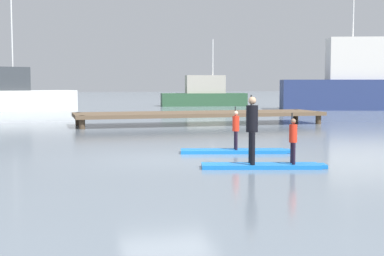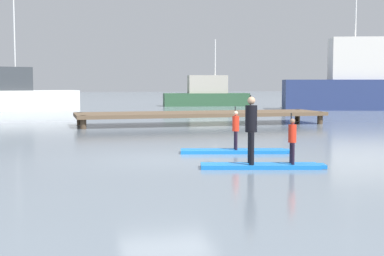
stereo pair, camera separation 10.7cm
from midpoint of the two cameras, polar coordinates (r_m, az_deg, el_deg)
name	(u,v)px [view 1 (the left image)]	position (r m, az deg, el deg)	size (l,w,h in m)	color
ground_plane	(167,160)	(14.79, -2.79, -3.34)	(240.00, 240.00, 0.00)	slate
paddleboard_near	(236,151)	(16.32, 4.36, -2.41)	(3.32, 1.41, 0.10)	blue
paddler_child_solo	(236,128)	(16.26, 4.38, 0.03)	(0.24, 0.39, 1.27)	black
paddleboard_far	(263,166)	(13.49, 7.21, -3.93)	(3.07, 1.33, 0.10)	blue
paddler_adult	(252,125)	(13.34, 6.02, 0.26)	(0.35, 0.50, 1.67)	black
paddler_child_front	(293,138)	(13.53, 10.22, -1.07)	(0.24, 0.38, 1.24)	black
fishing_boat_white_large	(368,83)	(45.18, 17.75, 4.49)	(13.76, 7.57, 14.91)	navy
fishing_boat_green_midground	(13,95)	(43.84, -18.15, 3.27)	(9.17, 4.87, 9.19)	silver
motor_boat_small_navy	(204,94)	(50.21, 1.21, 3.50)	(7.97, 3.29, 6.06)	#2D5638
floating_dock	(200,114)	(27.54, 0.70, 1.46)	(12.43, 3.18, 0.62)	brown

